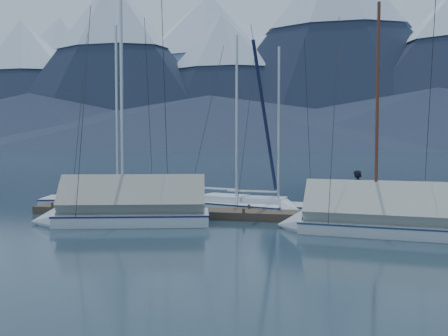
{
  "coord_description": "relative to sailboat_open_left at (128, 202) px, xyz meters",
  "views": [
    {
      "loc": [
        4.4,
        -18.32,
        3.29
      ],
      "look_at": [
        0.0,
        2.0,
        2.2
      ],
      "focal_mm": 38.0,
      "sensor_mm": 36.0,
      "label": 1
    }
  ],
  "objects": [
    {
      "name": "person",
      "position": [
        11.49,
        -2.32,
        1.06
      ],
      "size": [
        0.52,
        0.71,
        1.8
      ],
      "primitive_type": "imported",
      "rotation": [
        0.0,
        0.0,
        1.44
      ],
      "color": "black",
      "rests_on": "dock"
    },
    {
      "name": "sailboat_covered_far",
      "position": [
        1.91,
        -5.23,
        0.31
      ],
      "size": [
        7.51,
        3.95,
        10.09
      ],
      "color": "silver",
      "rests_on": "ground"
    },
    {
      "name": "mountain_range",
      "position": [
        9.86,
        365.68,
        58.47
      ],
      "size": [
        877.0,
        584.0,
        150.5
      ],
      "color": "#475675",
      "rests_on": "ground"
    },
    {
      "name": "sailboat_open_left",
      "position": [
        0.0,
        0.0,
        0.0
      ],
      "size": [
        8.07,
        4.12,
        10.28
      ],
      "color": "silver",
      "rests_on": "ground"
    },
    {
      "name": "sailboat_covered_near",
      "position": [
        11.77,
        -5.12,
        0.28
      ],
      "size": [
        7.33,
        3.2,
        9.26
      ],
      "color": "silver",
      "rests_on": "ground"
    },
    {
      "name": "ground",
      "position": [
        5.74,
        -4.77,
        -0.18
      ],
      "size": [
        1000.0,
        1000.0,
        0.0
      ],
      "primitive_type": "plane",
      "color": "#14232F",
      "rests_on": "ground"
    },
    {
      "name": "sailboat_open_right",
      "position": [
        8.37,
        -0.66,
        -0.03
      ],
      "size": [
        6.66,
        2.8,
        8.6
      ],
      "color": "silver",
      "rests_on": "ground"
    },
    {
      "name": "mooring_posts",
      "position": [
        5.24,
        -2.77,
        0.17
      ],
      "size": [
        15.12,
        1.52,
        0.35
      ],
      "color": "#382D23",
      "rests_on": "ground"
    },
    {
      "name": "sailboat_open_mid",
      "position": [
        6.37,
        -0.79,
        -0.02
      ],
      "size": [
        7.27,
        4.0,
        9.26
      ],
      "color": "white",
      "rests_on": "ground"
    },
    {
      "name": "dock",
      "position": [
        5.74,
        -2.77,
        -0.07
      ],
      "size": [
        18.0,
        1.5,
        0.54
      ],
      "color": "#382D23",
      "rests_on": "ground"
    }
  ]
}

